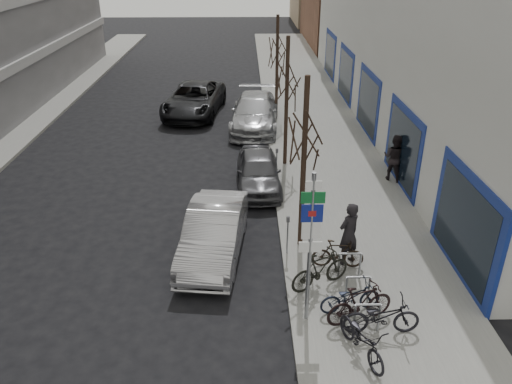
{
  "coord_description": "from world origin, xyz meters",
  "views": [
    {
      "loc": [
        0.91,
        -9.89,
        8.66
      ],
      "look_at": [
        1.21,
        3.5,
        2.0
      ],
      "focal_mm": 35.0,
      "sensor_mm": 36.0,
      "label": 1
    }
  ],
  "objects_px": {
    "highway_sign_pole": "(310,241)",
    "tree_far": "(277,43)",
    "pedestrian_near": "(349,234)",
    "parked_car_back": "(255,113)",
    "pedestrian_far": "(394,157)",
    "bike_rack": "(358,286)",
    "bike_far_curb": "(382,314)",
    "parked_car_front": "(214,233)",
    "lane_car": "(194,99)",
    "tree_mid": "(287,72)",
    "bike_mid_inner": "(320,269)",
    "meter_back": "(270,118)",
    "bike_near_right": "(360,303)",
    "meter_mid": "(277,160)",
    "bike_near_left": "(362,336)",
    "parked_car_mid": "(258,171)",
    "tree_near": "(305,125)",
    "meter_front": "(288,231)",
    "bike_far_inner": "(338,253)",
    "bike_mid_curb": "(351,295)"
  },
  "relations": [
    {
      "from": "bike_mid_curb",
      "to": "bike_far_curb",
      "type": "height_order",
      "value": "bike_far_curb"
    },
    {
      "from": "bike_near_right",
      "to": "bike_far_inner",
      "type": "height_order",
      "value": "bike_near_right"
    },
    {
      "from": "tree_mid",
      "to": "bike_mid_inner",
      "type": "xyz_separation_m",
      "value": [
        0.31,
        -8.7,
        -3.39
      ]
    },
    {
      "from": "tree_near",
      "to": "bike_mid_inner",
      "type": "height_order",
      "value": "tree_near"
    },
    {
      "from": "meter_mid",
      "to": "bike_far_inner",
      "type": "height_order",
      "value": "meter_mid"
    },
    {
      "from": "tree_far",
      "to": "meter_back",
      "type": "relative_size",
      "value": 4.33
    },
    {
      "from": "bike_rack",
      "to": "bike_near_left",
      "type": "height_order",
      "value": "bike_near_left"
    },
    {
      "from": "bike_mid_curb",
      "to": "bike_far_curb",
      "type": "bearing_deg",
      "value": -156.2
    },
    {
      "from": "tree_mid",
      "to": "meter_back",
      "type": "height_order",
      "value": "tree_mid"
    },
    {
      "from": "tree_far",
      "to": "bike_near_left",
      "type": "distance_m",
      "value": 18.13
    },
    {
      "from": "bike_mid_inner",
      "to": "pedestrian_near",
      "type": "distance_m",
      "value": 1.55
    },
    {
      "from": "highway_sign_pole",
      "to": "bike_mid_inner",
      "type": "xyz_separation_m",
      "value": [
        0.51,
        1.31,
        -1.74
      ]
    },
    {
      "from": "bike_near_right",
      "to": "bike_far_curb",
      "type": "bearing_deg",
      "value": -152.17
    },
    {
      "from": "highway_sign_pole",
      "to": "pedestrian_near",
      "type": "distance_m",
      "value": 3.16
    },
    {
      "from": "parked_car_front",
      "to": "pedestrian_far",
      "type": "distance_m",
      "value": 8.55
    },
    {
      "from": "lane_car",
      "to": "highway_sign_pole",
      "type": "bearing_deg",
      "value": -68.6
    },
    {
      "from": "tree_far",
      "to": "bike_far_curb",
      "type": "distance_m",
      "value": 17.46
    },
    {
      "from": "bike_near_left",
      "to": "bike_mid_curb",
      "type": "bearing_deg",
      "value": 67.92
    },
    {
      "from": "meter_front",
      "to": "bike_mid_curb",
      "type": "xyz_separation_m",
      "value": [
        1.4,
        -2.73,
        -0.27
      ]
    },
    {
      "from": "meter_back",
      "to": "bike_mid_inner",
      "type": "bearing_deg",
      "value": -86.55
    },
    {
      "from": "lane_car",
      "to": "pedestrian_far",
      "type": "relative_size",
      "value": 3.18
    },
    {
      "from": "bike_far_curb",
      "to": "parked_car_back",
      "type": "xyz_separation_m",
      "value": [
        -2.73,
        15.65,
        0.12
      ]
    },
    {
      "from": "bike_near_right",
      "to": "bike_mid_inner",
      "type": "relative_size",
      "value": 0.98
    },
    {
      "from": "highway_sign_pole",
      "to": "bike_near_right",
      "type": "height_order",
      "value": "highway_sign_pole"
    },
    {
      "from": "parked_car_back",
      "to": "meter_back",
      "type": "bearing_deg",
      "value": -51.35
    },
    {
      "from": "tree_near",
      "to": "parked_car_mid",
      "type": "height_order",
      "value": "tree_near"
    },
    {
      "from": "bike_mid_inner",
      "to": "bike_far_curb",
      "type": "bearing_deg",
      "value": -173.72
    },
    {
      "from": "meter_mid",
      "to": "pedestrian_far",
      "type": "height_order",
      "value": "pedestrian_far"
    },
    {
      "from": "tree_far",
      "to": "bike_far_curb",
      "type": "height_order",
      "value": "tree_far"
    },
    {
      "from": "parked_car_back",
      "to": "pedestrian_far",
      "type": "distance_m",
      "value": 8.71
    },
    {
      "from": "parked_car_back",
      "to": "lane_car",
      "type": "distance_m",
      "value": 4.23
    },
    {
      "from": "bike_near_left",
      "to": "bike_far_inner",
      "type": "xyz_separation_m",
      "value": [
        0.05,
        3.51,
        -0.09
      ]
    },
    {
      "from": "highway_sign_pole",
      "to": "tree_far",
      "type": "height_order",
      "value": "tree_far"
    },
    {
      "from": "bike_near_right",
      "to": "bike_mid_inner",
      "type": "distance_m",
      "value": 1.64
    },
    {
      "from": "bike_rack",
      "to": "pedestrian_far",
      "type": "xyz_separation_m",
      "value": [
        3.0,
        7.66,
        0.45
      ]
    },
    {
      "from": "tree_far",
      "to": "lane_car",
      "type": "relative_size",
      "value": 0.9
    },
    {
      "from": "tree_near",
      "to": "meter_mid",
      "type": "height_order",
      "value": "tree_near"
    },
    {
      "from": "meter_front",
      "to": "parked_car_front",
      "type": "height_order",
      "value": "parked_car_front"
    },
    {
      "from": "meter_back",
      "to": "pedestrian_far",
      "type": "relative_size",
      "value": 0.66
    },
    {
      "from": "bike_mid_inner",
      "to": "parked_car_mid",
      "type": "xyz_separation_m",
      "value": [
        -1.51,
        6.64,
        -0.0
      ]
    },
    {
      "from": "bike_near_left",
      "to": "pedestrian_near",
      "type": "distance_m",
      "value": 3.78
    },
    {
      "from": "pedestrian_near",
      "to": "bike_near_left",
      "type": "bearing_deg",
      "value": 51.82
    },
    {
      "from": "bike_far_curb",
      "to": "parked_car_back",
      "type": "relative_size",
      "value": 0.32
    },
    {
      "from": "bike_far_inner",
      "to": "parked_car_front",
      "type": "relative_size",
      "value": 0.33
    },
    {
      "from": "meter_front",
      "to": "bike_mid_inner",
      "type": "bearing_deg",
      "value": -65.75
    },
    {
      "from": "meter_front",
      "to": "pedestrian_near",
      "type": "xyz_separation_m",
      "value": [
        1.72,
        -0.55,
        0.22
      ]
    },
    {
      "from": "bike_near_right",
      "to": "bike_near_left",
      "type": "bearing_deg",
      "value": 152.49
    },
    {
      "from": "bike_far_curb",
      "to": "parked_car_front",
      "type": "bearing_deg",
      "value": 47.42
    },
    {
      "from": "bike_near_right",
      "to": "pedestrian_far",
      "type": "bearing_deg",
      "value": -38.4
    },
    {
      "from": "parked_car_front",
      "to": "bike_far_inner",
      "type": "bearing_deg",
      "value": -8.79
    }
  ]
}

